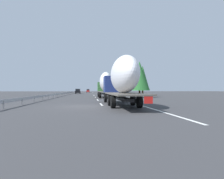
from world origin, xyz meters
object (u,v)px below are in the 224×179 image
(car_black_suv, at_px, (78,91))
(road_sign, at_px, (110,88))
(car_red_compact, at_px, (88,91))
(truck_trailing, at_px, (122,79))
(truck_lead, at_px, (105,84))

(car_black_suv, bearing_deg, road_sign, -148.99)
(car_red_compact, bearing_deg, truck_trailing, -177.65)
(truck_lead, distance_m, truck_trailing, 18.59)
(road_sign, bearing_deg, car_black_suv, 31.01)
(truck_lead, bearing_deg, road_sign, -8.90)
(truck_trailing, bearing_deg, car_black_suv, 7.49)
(truck_trailing, distance_m, road_sign, 38.50)
(truck_lead, distance_m, road_sign, 20.03)
(truck_lead, height_order, car_red_compact, truck_lead)
(car_black_suv, height_order, road_sign, road_sign)
(road_sign, bearing_deg, truck_lead, 171.10)
(truck_lead, relative_size, car_black_suv, 2.88)
(car_red_compact, relative_size, road_sign, 1.57)
(truck_trailing, height_order, car_red_compact, truck_trailing)
(car_red_compact, relative_size, car_black_suv, 1.02)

